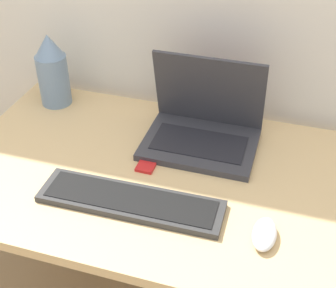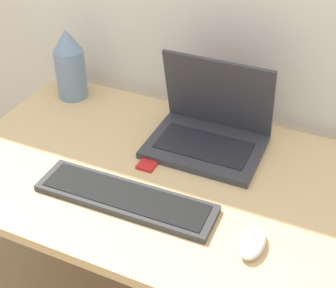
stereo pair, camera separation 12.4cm
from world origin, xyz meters
name	(u,v)px [view 1 (the left image)]	position (x,y,z in m)	size (l,w,h in m)	color
desk	(148,195)	(0.00, 0.36, 0.62)	(1.10, 0.71, 0.71)	tan
laptop	(203,125)	(0.12, 0.54, 0.77)	(0.33, 0.25, 0.26)	#333338
keyboard	(131,201)	(0.01, 0.21, 0.72)	(0.48, 0.13, 0.02)	#2D2D2D
mouse	(264,234)	(0.35, 0.19, 0.73)	(0.06, 0.11, 0.03)	silver
vase	(52,71)	(-0.42, 0.61, 0.84)	(0.10, 0.10, 0.25)	slate
mp3_player	(146,166)	(-0.01, 0.36, 0.72)	(0.05, 0.05, 0.01)	red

